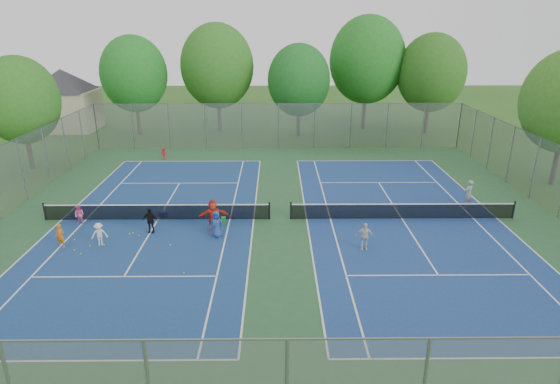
{
  "coord_description": "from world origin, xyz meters",
  "views": [
    {
      "loc": [
        -0.24,
        -24.65,
        10.65
      ],
      "look_at": [
        0.0,
        1.0,
        1.3
      ],
      "focal_mm": 30.0,
      "sensor_mm": 36.0,
      "label": 1
    }
  ],
  "objects_px": {
    "ball_crate": "(163,214)",
    "ball_hopper": "(224,221)",
    "net_right": "(402,211)",
    "instructor": "(468,194)",
    "net_left": "(157,212)"
  },
  "relations": [
    {
      "from": "net_right",
      "to": "ball_crate",
      "type": "distance_m",
      "value": 13.8
    },
    {
      "from": "net_left",
      "to": "net_right",
      "type": "bearing_deg",
      "value": 0.0
    },
    {
      "from": "ball_hopper",
      "to": "net_right",
      "type": "bearing_deg",
      "value": 4.36
    },
    {
      "from": "net_right",
      "to": "instructor",
      "type": "xyz_separation_m",
      "value": [
        4.42,
        1.76,
        0.41
      ]
    },
    {
      "from": "ball_crate",
      "to": "ball_hopper",
      "type": "xyz_separation_m",
      "value": [
        3.63,
        -1.2,
        0.07
      ]
    },
    {
      "from": "ball_crate",
      "to": "ball_hopper",
      "type": "distance_m",
      "value": 3.83
    },
    {
      "from": "net_left",
      "to": "ball_crate",
      "type": "bearing_deg",
      "value": 64.03
    },
    {
      "from": "ball_crate",
      "to": "net_right",
      "type": "bearing_deg",
      "value": -1.78
    },
    {
      "from": "instructor",
      "to": "ball_crate",
      "type": "bearing_deg",
      "value": -27.62
    },
    {
      "from": "net_left",
      "to": "net_right",
      "type": "height_order",
      "value": "same"
    },
    {
      "from": "ball_crate",
      "to": "ball_hopper",
      "type": "bearing_deg",
      "value": -18.35
    },
    {
      "from": "net_left",
      "to": "net_right",
      "type": "relative_size",
      "value": 1.0
    },
    {
      "from": "net_left",
      "to": "net_right",
      "type": "xyz_separation_m",
      "value": [
        14.0,
        0.0,
        0.0
      ]
    },
    {
      "from": "net_right",
      "to": "instructor",
      "type": "relative_size",
      "value": 7.44
    },
    {
      "from": "ball_crate",
      "to": "ball_hopper",
      "type": "height_order",
      "value": "ball_hopper"
    }
  ]
}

